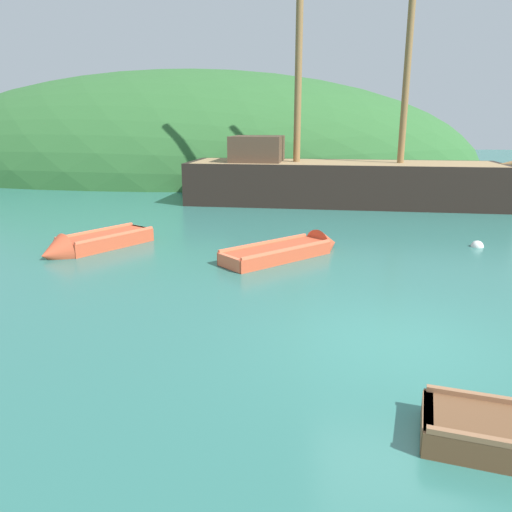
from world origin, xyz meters
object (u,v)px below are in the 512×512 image
(rowboat_far, at_px, (92,245))
(rowboat_center, at_px, (292,251))
(sailing_ship, at_px, (338,187))
(buoy_white, at_px, (477,247))

(rowboat_far, xyz_separation_m, rowboat_center, (5.67, -0.23, -0.02))
(sailing_ship, height_order, rowboat_center, sailing_ship)
(sailing_ship, relative_size, rowboat_far, 4.88)
(buoy_white, bearing_deg, rowboat_far, -174.16)
(rowboat_far, height_order, rowboat_center, rowboat_far)
(sailing_ship, bearing_deg, rowboat_far, -126.36)
(sailing_ship, distance_m, rowboat_far, 11.74)
(sailing_ship, relative_size, buoy_white, 44.62)
(rowboat_far, bearing_deg, sailing_ship, 173.16)
(rowboat_center, distance_m, buoy_white, 5.53)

